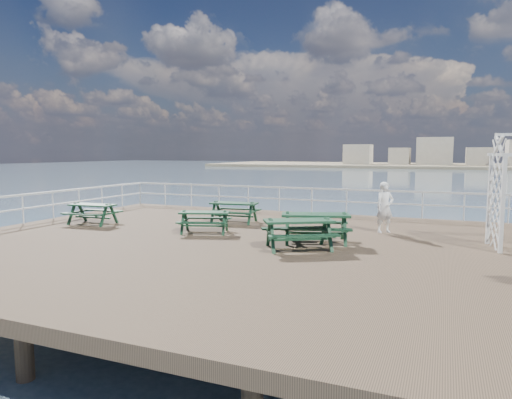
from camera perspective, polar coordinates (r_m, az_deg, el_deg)
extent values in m
cube|color=brown|center=(13.22, -1.11, -6.02)|extent=(18.00, 14.00, 0.30)
plane|color=#415A6E|center=(52.30, 16.80, 0.69)|extent=(300.00, 300.00, 0.00)
cube|color=tan|center=(147.22, 26.46, 3.74)|extent=(160.00, 40.00, 0.80)
cube|color=beige|center=(146.03, 12.71, 5.54)|extent=(8.00, 8.00, 6.00)
cube|color=beige|center=(144.45, 17.42, 5.21)|extent=(6.00, 8.00, 5.00)
cube|color=beige|center=(143.87, 21.43, 5.67)|extent=(10.00, 8.00, 8.00)
cube|color=beige|center=(144.11, 26.19, 4.87)|extent=(7.00, 8.00, 5.00)
cylinder|color=brown|center=(21.85, -13.45, -4.59)|extent=(0.36, 0.36, 2.10)
cube|color=silver|center=(19.46, 7.02, 1.38)|extent=(17.70, 0.07, 0.07)
cube|color=silver|center=(19.51, 7.00, -0.09)|extent=(17.70, 0.05, 0.05)
cylinder|color=silver|center=(23.47, -14.29, 0.79)|extent=(0.05, 0.05, 1.10)
cube|color=silver|center=(18.44, -27.19, 0.50)|extent=(0.07, 13.70, 0.07)
cube|color=silver|center=(18.49, -27.12, -1.04)|extent=(0.05, 13.70, 0.05)
cube|color=#12321D|center=(17.48, -19.79, -0.64)|extent=(1.71, 0.74, 0.06)
cube|color=#12321D|center=(17.95, -18.63, -1.31)|extent=(1.69, 0.32, 0.05)
cube|color=#12321D|center=(17.09, -20.95, -1.74)|extent=(1.69, 0.32, 0.05)
cube|color=#12321D|center=(17.97, -21.49, -1.46)|extent=(0.15, 1.35, 0.06)
cube|color=#12321D|center=(17.09, -17.94, -1.70)|extent=(0.15, 1.35, 0.06)
cube|color=#12321D|center=(18.18, -20.90, -1.50)|extent=(0.10, 0.48, 0.82)
cube|color=#12321D|center=(17.77, -22.07, -1.72)|extent=(0.10, 0.48, 0.82)
cube|color=#12321D|center=(17.31, -17.37, -1.74)|extent=(0.10, 0.48, 0.82)
cube|color=#12321D|center=(16.87, -18.51, -1.97)|extent=(0.10, 0.48, 0.82)
cube|color=#12321D|center=(17.54, -19.74, -2.12)|extent=(1.49, 0.15, 0.06)
cube|color=#12321D|center=(16.84, -2.78, -0.48)|extent=(1.77, 0.83, 0.06)
cube|color=#12321D|center=(17.41, -2.15, -1.18)|extent=(1.73, 0.41, 0.05)
cube|color=#12321D|center=(16.34, -3.45, -1.66)|extent=(1.73, 0.41, 0.05)
cube|color=#12321D|center=(17.13, -5.03, -1.38)|extent=(0.21, 1.38, 0.06)
cube|color=#12321D|center=(16.65, -0.47, -1.57)|extent=(0.21, 1.38, 0.06)
cube|color=#12321D|center=(17.40, -4.68, -1.42)|extent=(0.12, 0.50, 0.83)
cube|color=#12321D|center=(16.87, -5.39, -1.66)|extent=(0.12, 0.50, 0.83)
cube|color=#12321D|center=(16.93, -0.18, -1.61)|extent=(0.12, 0.50, 0.83)
cube|color=#12321D|center=(16.39, -0.76, -1.86)|extent=(0.12, 0.50, 0.83)
cube|color=#12321D|center=(16.90, -2.78, -2.05)|extent=(1.52, 0.23, 0.06)
cube|color=#12321D|center=(13.20, 7.47, -1.92)|extent=(2.07, 1.29, 0.06)
cube|color=#12321D|center=(13.89, 7.36, -2.83)|extent=(1.93, 0.83, 0.05)
cube|color=#12321D|center=(12.61, 7.56, -3.73)|extent=(1.93, 0.83, 0.05)
cube|color=#12321D|center=(13.25, 3.96, -3.31)|extent=(0.54, 1.52, 0.06)
cube|color=#12321D|center=(13.31, 10.94, -3.37)|extent=(0.54, 1.52, 0.06)
cube|color=#12321D|center=(13.57, 3.99, -3.32)|extent=(0.25, 0.56, 0.94)
cube|color=#12321D|center=(12.94, 3.92, -3.78)|extent=(0.25, 0.56, 0.94)
cube|color=#12321D|center=(13.63, 10.80, -3.37)|extent=(0.25, 0.56, 0.94)
cube|color=#12321D|center=(13.00, 11.07, -3.83)|extent=(0.25, 0.56, 0.94)
cube|color=#12321D|center=(13.29, 7.44, -4.17)|extent=(1.67, 0.59, 0.06)
cube|color=#12321D|center=(14.77, -6.45, -1.62)|extent=(1.71, 1.09, 0.05)
cube|color=#12321D|center=(15.32, -6.07, -2.31)|extent=(1.58, 0.71, 0.04)
cube|color=#12321D|center=(14.29, -6.84, -2.92)|extent=(1.58, 0.71, 0.04)
cube|color=#12321D|center=(14.95, -8.94, -2.63)|extent=(0.47, 1.24, 0.05)
cube|color=#12321D|center=(14.70, -3.90, -2.71)|extent=(0.47, 1.24, 0.05)
cube|color=#12321D|center=(15.21, -8.71, -2.64)|extent=(0.21, 0.46, 0.78)
cube|color=#12321D|center=(14.70, -9.18, -2.95)|extent=(0.21, 0.46, 0.78)
cube|color=#12321D|center=(14.96, -3.75, -2.73)|extent=(0.21, 0.46, 0.78)
cube|color=#12321D|center=(14.44, -4.05, -3.05)|extent=(0.21, 0.46, 0.78)
cube|color=#12321D|center=(14.83, -6.43, -3.28)|extent=(1.37, 0.51, 0.05)
cube|color=#12321D|center=(12.27, 5.38, -2.68)|extent=(1.95, 1.54, 0.06)
cube|color=#12321D|center=(12.91, 4.77, -3.58)|extent=(1.72, 1.14, 0.05)
cube|color=#12321D|center=(11.73, 6.02, -4.56)|extent=(1.72, 1.14, 0.05)
cube|color=#12321D|center=(12.18, 1.83, -4.24)|extent=(0.81, 1.33, 0.06)
cube|color=#12321D|center=(12.51, 8.80, -4.03)|extent=(0.81, 1.33, 0.06)
cube|color=#12321D|center=(12.49, 1.61, -4.22)|extent=(0.33, 0.50, 0.90)
cube|color=#12321D|center=(11.89, 2.07, -4.74)|extent=(0.33, 0.50, 0.90)
cube|color=#12321D|center=(12.81, 8.42, -4.02)|extent=(0.33, 0.50, 0.90)
cube|color=#12321D|center=(12.23, 9.20, -4.51)|extent=(0.33, 0.50, 0.90)
cube|color=#12321D|center=(12.36, 5.36, -4.98)|extent=(1.46, 0.89, 0.06)
cube|color=silver|center=(13.22, 28.45, -0.64)|extent=(0.11, 0.11, 2.48)
cube|color=silver|center=(14.41, 27.15, -0.08)|extent=(0.11, 0.11, 2.48)
imported|color=white|center=(15.24, 15.80, -0.96)|extent=(0.71, 0.67, 1.64)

